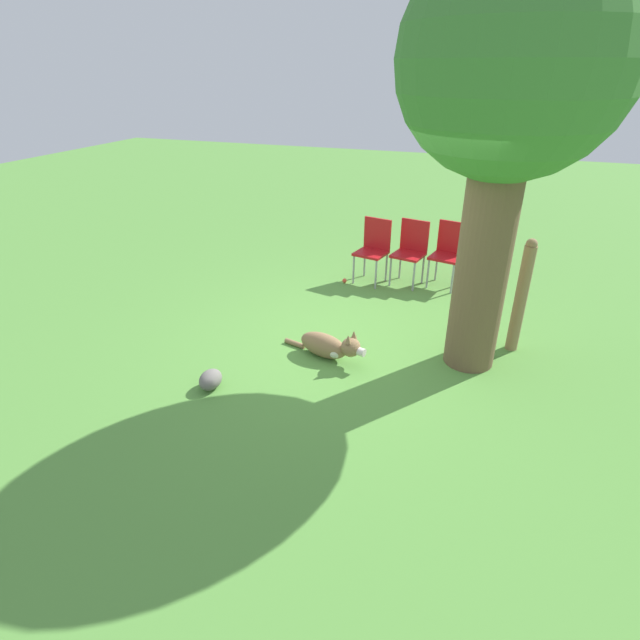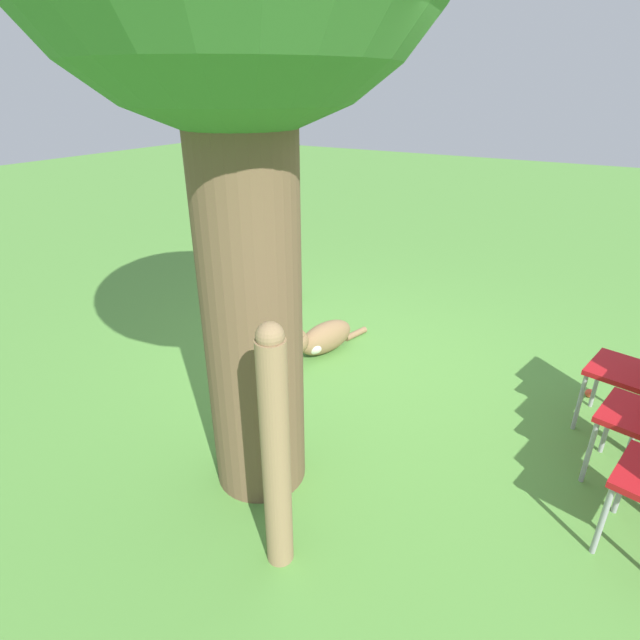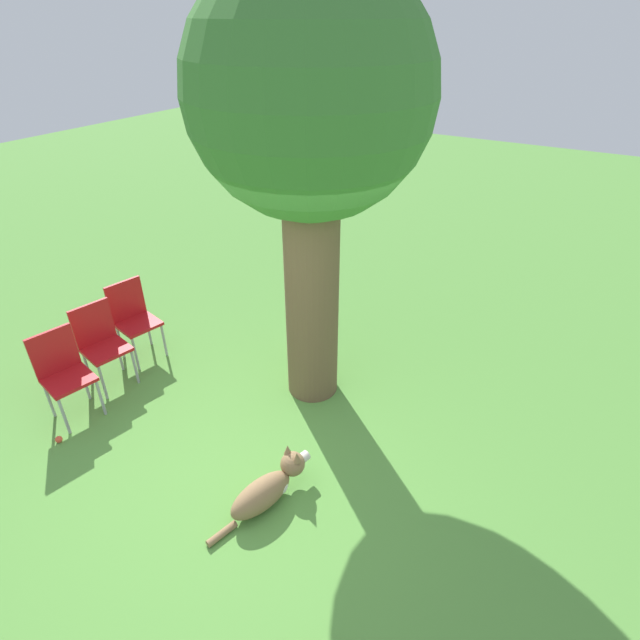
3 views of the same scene
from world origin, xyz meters
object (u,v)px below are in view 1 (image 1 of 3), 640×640
(oak_tree, at_px, (513,76))
(dog, at_px, (330,346))
(fence_post, at_px, (521,296))
(red_chair_2, at_px, (449,250))
(tennis_ball, at_px, (345,281))
(red_chair_0, at_px, (374,246))
(red_chair_1, at_px, (411,248))

(oak_tree, relative_size, dog, 3.83)
(fence_post, relative_size, red_chair_2, 1.41)
(oak_tree, bearing_deg, tennis_ball, -130.71)
(red_chair_0, bearing_deg, fence_post, 67.09)
(fence_post, xyz_separation_m, tennis_ball, (-1.26, -2.47, -0.65))
(oak_tree, distance_m, red_chair_1, 3.33)
(red_chair_2, xyz_separation_m, tennis_ball, (0.45, -1.48, -0.53))
(dog, xyz_separation_m, fence_post, (-0.94, 1.97, 0.53))
(red_chair_1, bearing_deg, dog, 3.06)
(oak_tree, distance_m, fence_post, 2.34)
(dog, relative_size, fence_post, 0.79)
(fence_post, bearing_deg, oak_tree, -44.93)
(oak_tree, xyz_separation_m, dog, (0.47, -1.51, -2.77))
(dog, distance_m, red_chair_2, 2.85)
(oak_tree, xyz_separation_m, red_chair_1, (-2.07, -1.08, -2.37))
(dog, height_order, red_chair_2, red_chair_2)
(red_chair_0, relative_size, red_chair_2, 1.00)
(fence_post, height_order, red_chair_1, fence_post)
(red_chair_0, height_order, red_chair_2, same)
(red_chair_0, bearing_deg, red_chair_2, 113.56)
(fence_post, bearing_deg, red_chair_0, -125.64)
(fence_post, relative_size, red_chair_0, 1.41)
(red_chair_0, xyz_separation_m, red_chair_2, (-0.21, 1.10, 0.00))
(red_chair_1, bearing_deg, fence_post, 56.59)
(fence_post, xyz_separation_m, red_chair_2, (-1.71, -0.99, -0.13))
(fence_post, bearing_deg, red_chair_1, -136.15)
(red_chair_1, height_order, tennis_ball, red_chair_1)
(red_chair_1, bearing_deg, red_chair_0, -66.44)
(oak_tree, relative_size, fence_post, 3.02)
(dog, relative_size, red_chair_1, 1.11)
(tennis_ball, bearing_deg, red_chair_1, 110.35)
(tennis_ball, bearing_deg, oak_tree, 49.29)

